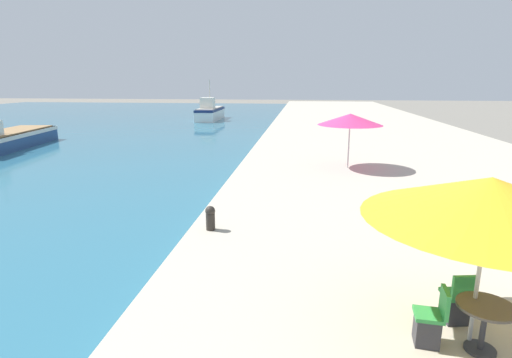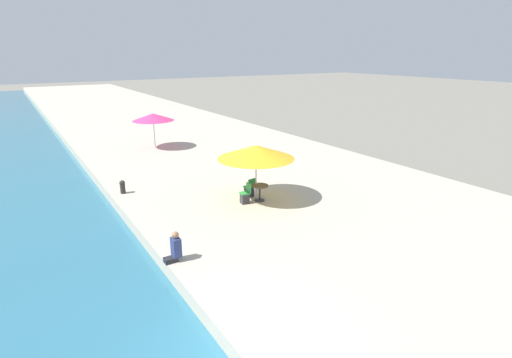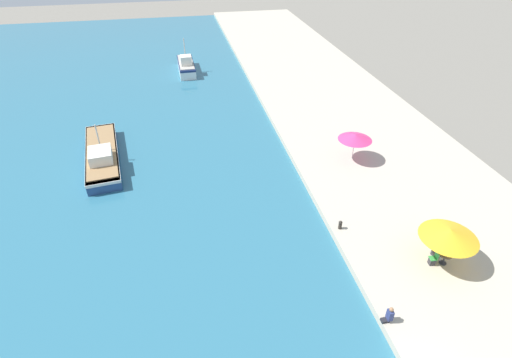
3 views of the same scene
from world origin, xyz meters
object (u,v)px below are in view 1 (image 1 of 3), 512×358
(cafe_umbrella_pink, at_px, (490,198))
(fishing_boat_mid, at_px, (210,112))
(cafe_chair_left, at_px, (456,304))
(mooring_bollard, at_px, (210,217))
(cafe_table, at_px, (485,318))
(cafe_chair_right, at_px, (429,324))
(cafe_umbrella_white, at_px, (350,119))

(cafe_umbrella_pink, bearing_deg, fishing_boat_mid, 108.54)
(cafe_umbrella_pink, bearing_deg, cafe_chair_left, 94.49)
(fishing_boat_mid, distance_m, mooring_bollard, 36.44)
(cafe_table, distance_m, cafe_chair_left, 0.75)
(cafe_umbrella_pink, height_order, cafe_table, cafe_umbrella_pink)
(cafe_chair_right, bearing_deg, cafe_chair_left, -37.14)
(cafe_chair_right, bearing_deg, cafe_umbrella_white, 5.80)
(fishing_boat_mid, height_order, cafe_chair_right, fishing_boat_mid)
(cafe_chair_right, relative_size, mooring_bollard, 1.39)
(fishing_boat_mid, xyz_separation_m, cafe_chair_left, (13.24, -39.09, -0.06))
(cafe_table, height_order, cafe_chair_right, cafe_chair_right)
(cafe_table, relative_size, cafe_chair_left, 0.88)
(cafe_chair_left, height_order, mooring_bollard, cafe_chair_left)
(cafe_umbrella_white, height_order, cafe_chair_right, cafe_umbrella_white)
(fishing_boat_mid, distance_m, cafe_table, 41.99)
(cafe_umbrella_pink, distance_m, cafe_chair_left, 2.01)
(cafe_umbrella_white, height_order, cafe_chair_left, cafe_umbrella_white)
(cafe_umbrella_white, relative_size, cafe_table, 3.59)
(mooring_bollard, bearing_deg, cafe_umbrella_pink, -39.85)
(fishing_boat_mid, xyz_separation_m, cafe_umbrella_white, (12.75, -27.06, 1.80))
(cafe_umbrella_white, distance_m, mooring_bollard, 9.68)
(cafe_umbrella_pink, distance_m, cafe_chair_right, 2.05)
(cafe_umbrella_pink, xyz_separation_m, cafe_table, (0.08, -0.19, -1.73))
(cafe_umbrella_white, xyz_separation_m, cafe_chair_left, (0.49, -12.03, -1.86))
(cafe_chair_right, height_order, mooring_bollard, cafe_chair_right)
(cafe_table, height_order, mooring_bollard, cafe_table)
(cafe_umbrella_white, relative_size, mooring_bollard, 4.39)
(cafe_umbrella_white, height_order, cafe_table, cafe_umbrella_white)
(cafe_chair_left, bearing_deg, fishing_boat_mid, 99.27)
(cafe_table, bearing_deg, cafe_umbrella_pink, 111.90)
(cafe_chair_left, relative_size, mooring_bollard, 1.39)
(cafe_umbrella_white, relative_size, cafe_chair_right, 3.15)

